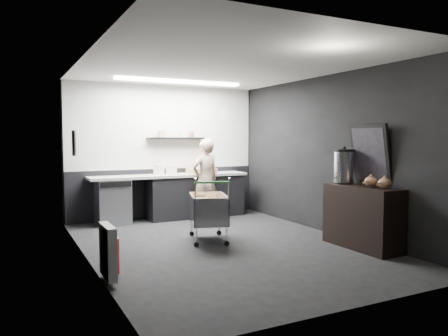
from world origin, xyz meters
name	(u,v)px	position (x,y,z in m)	size (l,w,h in m)	color
floor	(225,245)	(0.00, 0.00, 0.00)	(5.50, 5.50, 0.00)	black
ceiling	(225,66)	(0.00, 0.00, 2.70)	(5.50, 5.50, 0.00)	silver
wall_back	(164,151)	(0.00, 2.75, 1.35)	(5.50, 5.50, 0.00)	black
wall_front	(357,168)	(0.00, -2.75, 1.35)	(5.50, 5.50, 0.00)	black
wall_left	(87,160)	(-2.00, 0.00, 1.35)	(5.50, 5.50, 0.00)	black
wall_right	(329,154)	(2.00, 0.00, 1.35)	(5.50, 5.50, 0.00)	black
kitchen_wall_panel	(165,127)	(0.00, 2.73, 1.85)	(3.95, 0.02, 1.70)	silver
dado_panel	(165,193)	(0.00, 2.73, 0.50)	(3.95, 0.02, 1.00)	black
floating_shelf	(176,138)	(0.20, 2.62, 1.62)	(1.20, 0.22, 0.04)	black
wall_clock	(226,114)	(1.40, 2.72, 2.15)	(0.20, 0.20, 0.03)	white
poster	(74,143)	(-1.98, 1.30, 1.55)	(0.02, 0.30, 0.40)	silver
poster_red_band	(74,139)	(-1.98, 1.30, 1.62)	(0.01, 0.22, 0.10)	red
radiator	(108,251)	(-1.94, -0.90, 0.35)	(0.10, 0.50, 0.60)	white
ceiling_strip	(180,82)	(0.00, 1.85, 2.67)	(2.40, 0.20, 0.04)	white
prep_counter	(177,196)	(0.14, 2.42, 0.46)	(3.20, 0.61, 0.90)	black
person	(205,180)	(0.57, 1.97, 0.81)	(0.59, 0.39, 1.61)	beige
shopping_cart	(208,211)	(-0.10, 0.38, 0.47)	(0.79, 1.06, 1.00)	silver
sideboard	(361,209)	(1.76, -1.02, 0.58)	(0.53, 1.23, 1.84)	black
fire_extinguisher	(112,255)	(-1.85, -0.72, 0.26)	(0.16, 0.16, 0.53)	red
cardboard_box	(202,171)	(0.67, 2.37, 0.95)	(0.54, 0.41, 0.11)	tan
pink_tub	(159,169)	(-0.23, 2.42, 1.01)	(0.21, 0.21, 0.21)	white
white_container	(171,170)	(0.01, 2.37, 0.99)	(0.20, 0.16, 0.18)	white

